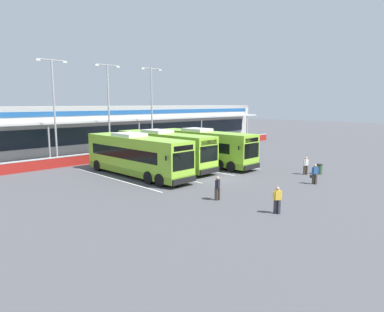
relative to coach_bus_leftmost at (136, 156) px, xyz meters
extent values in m
plane|color=#4C4C51|center=(4.19, -5.59, -1.79)|extent=(200.00, 200.00, 0.00)
cube|color=#B7B7B2|center=(4.19, 21.41, 0.96)|extent=(70.00, 10.00, 5.50)
cube|color=#19232D|center=(4.19, 16.39, 0.51)|extent=(66.00, 0.08, 2.20)
cube|color=navy|center=(4.19, 16.38, 3.36)|extent=(68.00, 0.08, 0.60)
cube|color=beige|center=(4.19, 14.91, 2.41)|extent=(67.00, 3.00, 0.24)
cube|color=gray|center=(4.19, 21.41, 3.96)|extent=(70.00, 10.00, 0.50)
cylinder|color=#999999|center=(-2.01, 13.71, 0.31)|extent=(0.20, 0.20, 4.20)
cylinder|color=#999999|center=(10.39, 13.71, 0.31)|extent=(0.20, 0.20, 4.20)
cylinder|color=#999999|center=(22.79, 13.71, 0.31)|extent=(0.20, 0.20, 4.20)
cylinder|color=#999999|center=(35.19, 13.71, 0.31)|extent=(0.20, 0.20, 4.20)
cube|color=maroon|center=(4.19, 8.91, -1.29)|extent=(60.00, 0.36, 1.00)
cube|color=#B2B2B2|center=(4.19, 8.91, -0.74)|extent=(60.00, 0.40, 0.10)
cube|color=#8CC633|center=(0.00, -0.04, 0.12)|extent=(2.70, 12.03, 3.19)
cube|color=olive|center=(0.00, -0.04, -1.19)|extent=(2.72, 12.05, 0.56)
cube|color=black|center=(0.00, 0.36, 0.36)|extent=(2.70, 9.63, 0.96)
cube|color=black|center=(0.07, -5.99, 0.26)|extent=(2.31, 0.13, 1.40)
cube|color=black|center=(0.07, -6.00, 1.26)|extent=(2.05, 0.11, 0.40)
cube|color=silver|center=(-0.01, 0.96, 1.85)|extent=(2.08, 2.83, 0.28)
cube|color=black|center=(0.08, -6.10, -1.24)|extent=(2.45, 0.19, 0.44)
cube|color=black|center=(1.53, -5.62, 0.61)|extent=(0.08, 0.12, 0.36)
cube|color=black|center=(-1.38, -5.66, 0.61)|extent=(0.08, 0.12, 0.36)
cylinder|color=black|center=(1.14, 4.58, -1.27)|extent=(0.33, 1.04, 1.04)
cylinder|color=black|center=(-1.25, 4.55, -1.27)|extent=(0.33, 1.04, 1.04)
cylinder|color=black|center=(1.24, -3.22, -1.27)|extent=(0.33, 1.04, 1.04)
cylinder|color=black|center=(-1.15, -3.25, -1.27)|extent=(0.33, 1.04, 1.04)
cylinder|color=black|center=(1.25, -4.62, -1.27)|extent=(0.33, 1.04, 1.04)
cylinder|color=black|center=(-1.14, -4.65, -1.27)|extent=(0.33, 1.04, 1.04)
cube|color=#8CC633|center=(4.18, 1.15, 0.12)|extent=(2.70, 12.03, 3.19)
cube|color=olive|center=(4.18, 1.15, -1.19)|extent=(2.72, 12.05, 0.56)
cube|color=black|center=(4.18, 1.55, 0.36)|extent=(2.70, 9.63, 0.96)
cube|color=black|center=(4.26, -4.80, 0.26)|extent=(2.31, 0.13, 1.40)
cube|color=black|center=(4.26, -4.81, 1.26)|extent=(2.05, 0.11, 0.40)
cube|color=silver|center=(4.17, 2.15, 1.85)|extent=(2.08, 2.83, 0.28)
cube|color=black|center=(4.26, -4.91, -1.24)|extent=(2.45, 0.19, 0.44)
cube|color=black|center=(5.71, -4.44, 0.61)|extent=(0.08, 0.12, 0.36)
cube|color=black|center=(2.80, -4.47, 0.61)|extent=(0.08, 0.12, 0.36)
cylinder|color=black|center=(5.32, 5.76, -1.27)|extent=(0.33, 1.04, 1.04)
cylinder|color=black|center=(2.93, 5.73, -1.27)|extent=(0.33, 1.04, 1.04)
cylinder|color=black|center=(5.42, -2.04, -1.27)|extent=(0.33, 1.04, 1.04)
cylinder|color=black|center=(3.03, -2.07, -1.27)|extent=(0.33, 1.04, 1.04)
cylinder|color=black|center=(5.43, -3.44, -1.27)|extent=(0.33, 1.04, 1.04)
cylinder|color=black|center=(3.04, -3.47, -1.27)|extent=(0.33, 1.04, 1.04)
cube|color=#8CC633|center=(8.46, -0.29, 0.12)|extent=(2.70, 12.03, 3.19)
cube|color=olive|center=(8.46, -0.29, -1.19)|extent=(2.72, 12.05, 0.56)
cube|color=black|center=(8.46, 0.11, 0.36)|extent=(2.70, 9.63, 0.96)
cube|color=black|center=(8.54, -6.24, 0.26)|extent=(2.31, 0.13, 1.40)
cube|color=black|center=(8.54, -6.25, 1.26)|extent=(2.05, 0.11, 0.40)
cube|color=silver|center=(8.45, 0.71, 1.85)|extent=(2.08, 2.83, 0.28)
cube|color=black|center=(8.54, -6.35, -1.24)|extent=(2.45, 0.19, 0.44)
cube|color=black|center=(9.99, -5.88, 0.61)|extent=(0.08, 0.12, 0.36)
cube|color=black|center=(7.08, -5.91, 0.61)|extent=(0.08, 0.12, 0.36)
cylinder|color=black|center=(9.60, 4.32, -1.27)|extent=(0.33, 1.04, 1.04)
cylinder|color=black|center=(7.21, 4.29, -1.27)|extent=(0.33, 1.04, 1.04)
cylinder|color=black|center=(9.70, -3.48, -1.27)|extent=(0.33, 1.04, 1.04)
cylinder|color=black|center=(7.31, -3.51, -1.27)|extent=(0.33, 1.04, 1.04)
cylinder|color=black|center=(9.72, -4.88, -1.27)|extent=(0.33, 1.04, 1.04)
cylinder|color=black|center=(7.33, -4.91, -1.27)|extent=(0.33, 1.04, 1.04)
cube|color=silver|center=(-2.11, 0.41, -1.78)|extent=(0.14, 13.00, 0.01)
cube|color=silver|center=(2.09, 0.41, -1.78)|extent=(0.14, 13.00, 0.01)
cube|color=silver|center=(6.29, 0.41, -1.78)|extent=(0.14, 13.00, 0.01)
cube|color=silver|center=(10.49, 0.41, -1.78)|extent=(0.14, 13.00, 0.01)
cube|color=#4C4238|center=(8.21, -12.56, -1.37)|extent=(0.22, 0.23, 0.84)
cube|color=#4C4238|center=(8.26, -12.75, -1.37)|extent=(0.22, 0.23, 0.84)
cube|color=#2D5693|center=(8.24, -12.65, -0.67)|extent=(0.40, 0.38, 0.56)
cube|color=#2D5693|center=(8.06, -12.52, -0.69)|extent=(0.13, 0.13, 0.54)
cube|color=#2D5693|center=(8.41, -12.78, -0.69)|extent=(0.13, 0.13, 0.54)
sphere|color=#DBB293|center=(8.24, -12.65, -0.28)|extent=(0.22, 0.22, 0.22)
cube|color=black|center=(8.01, -12.47, -1.16)|extent=(0.26, 0.30, 0.22)
cylinder|color=black|center=(8.01, -12.47, -0.98)|extent=(0.02, 0.02, 0.16)
cube|color=#33333D|center=(-0.50, -14.44, -1.37)|extent=(0.21, 0.23, 0.84)
cube|color=#33333D|center=(-0.43, -14.62, -1.37)|extent=(0.21, 0.23, 0.84)
cube|color=gold|center=(-0.47, -14.53, -0.67)|extent=(0.40, 0.36, 0.56)
cube|color=gold|center=(-0.65, -14.42, -0.69)|extent=(0.13, 0.13, 0.54)
cube|color=gold|center=(-0.28, -14.64, -0.69)|extent=(0.13, 0.13, 0.54)
sphere|color=tan|center=(-0.47, -14.53, -0.28)|extent=(0.22, 0.22, 0.22)
cube|color=#4C4238|center=(11.16, -10.28, -1.37)|extent=(0.19, 0.21, 0.84)
cube|color=#4C4238|center=(11.28, -10.44, -1.37)|extent=(0.19, 0.21, 0.84)
cube|color=silver|center=(11.22, -10.36, -0.67)|extent=(0.39, 0.31, 0.56)
cube|color=silver|center=(11.01, -10.30, -0.69)|extent=(0.11, 0.12, 0.54)
cube|color=silver|center=(11.43, -10.42, -0.69)|extent=(0.11, 0.12, 0.54)
sphere|color=tan|center=(11.22, -10.36, -0.28)|extent=(0.22, 0.22, 0.22)
cube|color=#4C4238|center=(-0.88, -10.17, -1.37)|extent=(0.19, 0.22, 0.84)
cube|color=#4C4238|center=(-0.69, -10.23, -1.37)|extent=(0.19, 0.22, 0.84)
cube|color=black|center=(-0.79, -10.20, -0.67)|extent=(0.39, 0.32, 0.56)
cube|color=black|center=(-0.99, -10.27, -0.69)|extent=(0.12, 0.12, 0.54)
cube|color=black|center=(-0.58, -10.13, -0.69)|extent=(0.12, 0.12, 0.54)
sphere|color=tan|center=(-0.79, -10.20, -0.28)|extent=(0.22, 0.22, 0.22)
cylinder|color=#9E9EA3|center=(-2.16, 11.45, 3.71)|extent=(0.20, 0.20, 11.00)
cylinder|color=#9E9EA3|center=(-2.16, 11.45, 9.06)|extent=(2.80, 0.10, 0.10)
cube|color=silver|center=(-3.56, 11.45, 8.96)|extent=(0.44, 0.28, 0.20)
cube|color=silver|center=(-0.76, 11.45, 8.96)|extent=(0.44, 0.28, 0.20)
cylinder|color=#9E9EA3|center=(4.46, 11.57, 3.71)|extent=(0.20, 0.20, 11.00)
cylinder|color=#9E9EA3|center=(4.46, 11.57, 9.06)|extent=(2.80, 0.10, 0.10)
cube|color=silver|center=(3.06, 11.57, 8.96)|extent=(0.44, 0.28, 0.20)
cube|color=silver|center=(5.86, 11.57, 8.96)|extent=(0.44, 0.28, 0.20)
cylinder|color=#9E9EA3|center=(10.66, 11.17, 3.71)|extent=(0.20, 0.20, 11.00)
cylinder|color=#9E9EA3|center=(10.66, 11.17, 9.06)|extent=(2.80, 0.10, 0.10)
cube|color=silver|center=(9.26, 11.17, 8.96)|extent=(0.44, 0.28, 0.20)
cube|color=silver|center=(12.06, 11.17, 8.96)|extent=(0.44, 0.28, 0.20)
cylinder|color=#2D5133|center=(12.29, -11.15, -1.36)|extent=(0.52, 0.52, 0.85)
cylinder|color=black|center=(12.29, -11.15, -0.90)|extent=(0.54, 0.54, 0.08)
camera|label=1|loc=(-17.73, -24.80, 4.62)|focal=32.21mm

